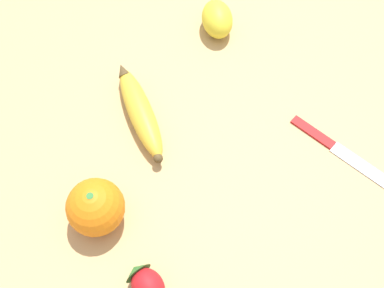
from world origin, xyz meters
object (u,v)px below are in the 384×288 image
Objects in this scene: banana at (139,112)px; orange at (96,207)px; lemon at (217,19)px; paring_knife at (336,147)px; strawberry at (145,283)px.

orange reaches higher than banana.
lemon is 0.54× the size of paring_knife.
lemon is at bearing -172.17° from orange.
banana is 0.19m from orange.
lemon reaches higher than banana.
lemon is at bearing -50.29° from strawberry.
banana is 0.33m from paring_knife.
strawberry is at bearing -12.00° from paring_knife.
orange is 0.42m from lemon.
orange is at bearing 7.83° from lemon.
lemon is at bearing -102.56° from paring_knife.
strawberry is (0.22, 0.17, 0.00)m from banana.
lemon is at bearing -55.56° from banana.
paring_knife is (-0.35, 0.13, -0.02)m from strawberry.
orange reaches higher than strawberry.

